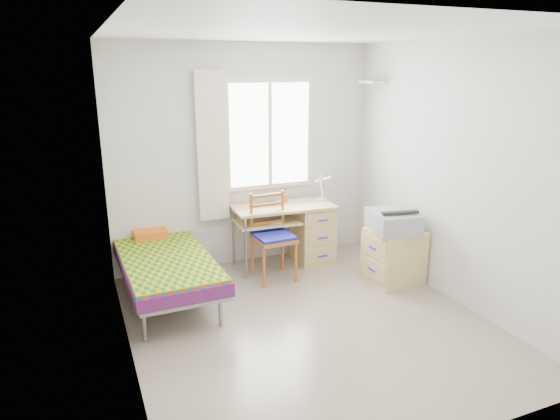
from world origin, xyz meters
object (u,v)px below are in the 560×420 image
at_px(bed, 164,260).
at_px(desk, 307,230).
at_px(cabinet, 394,256).
at_px(printer, 393,221).
at_px(chair, 272,231).

bearing_deg(bed, desk, 7.17).
distance_m(desk, cabinet, 1.12).
height_order(bed, printer, printer).
height_order(desk, cabinet, desk).
relative_size(cabinet, printer, 1.00).
bearing_deg(chair, cabinet, -31.17).
xyz_separation_m(bed, printer, (2.37, -0.65, 0.33)).
distance_m(chair, cabinet, 1.38).
xyz_separation_m(chair, printer, (1.15, -0.64, 0.17)).
relative_size(chair, printer, 1.64).
xyz_separation_m(desk, chair, (-0.58, -0.29, 0.14)).
height_order(bed, chair, chair).
height_order(bed, cabinet, bed).
relative_size(bed, chair, 1.91).
distance_m(chair, printer, 1.33).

